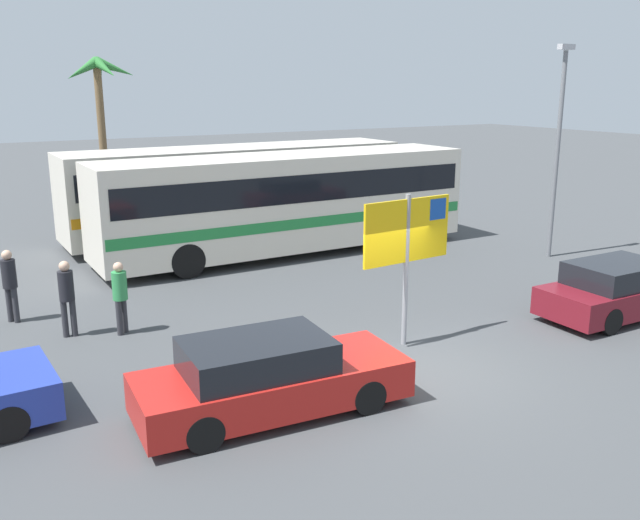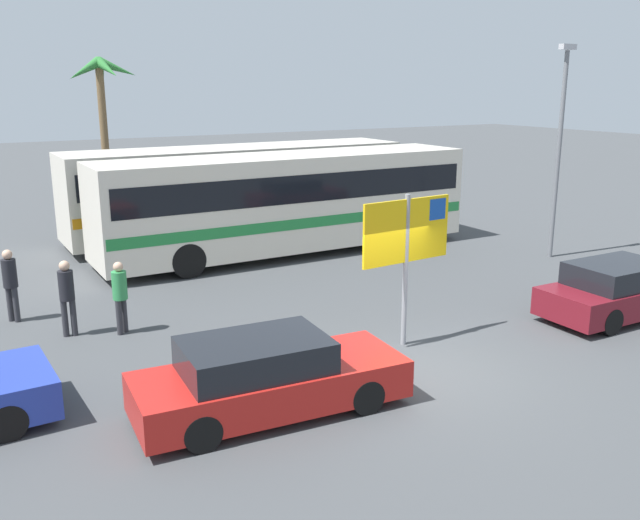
{
  "view_description": "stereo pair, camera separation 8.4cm",
  "coord_description": "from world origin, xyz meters",
  "px_view_note": "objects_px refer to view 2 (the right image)",
  "views": [
    {
      "loc": [
        -7.71,
        -9.57,
        5.35
      ],
      "look_at": [
        0.21,
        3.92,
        1.3
      ],
      "focal_mm": 38.43,
      "sensor_mm": 36.0,
      "label": 1
    },
    {
      "loc": [
        -7.64,
        -9.61,
        5.35
      ],
      "look_at": [
        0.21,
        3.92,
        1.3
      ],
      "focal_mm": 38.43,
      "sensor_mm": 36.0,
      "label": 2
    }
  ],
  "objects_px": {
    "pedestrian_near_sign": "(120,292)",
    "pedestrian_crossing_lot": "(10,280)",
    "bus_front_coach": "(287,199)",
    "bus_rear_coach": "(239,186)",
    "car_maroon": "(621,290)",
    "pedestrian_by_bus": "(67,292)",
    "car_red": "(267,377)",
    "ferry_sign": "(408,237)"
  },
  "relations": [
    {
      "from": "bus_rear_coach",
      "to": "car_maroon",
      "type": "xyz_separation_m",
      "value": [
        4.14,
        -12.78,
        -1.15
      ]
    },
    {
      "from": "bus_front_coach",
      "to": "car_maroon",
      "type": "height_order",
      "value": "bus_front_coach"
    },
    {
      "from": "pedestrian_crossing_lot",
      "to": "car_red",
      "type": "bearing_deg",
      "value": 72.94
    },
    {
      "from": "ferry_sign",
      "to": "pedestrian_by_bus",
      "type": "bearing_deg",
      "value": 142.45
    },
    {
      "from": "car_maroon",
      "to": "pedestrian_by_bus",
      "type": "bearing_deg",
      "value": 156.62
    },
    {
      "from": "car_red",
      "to": "pedestrian_crossing_lot",
      "type": "xyz_separation_m",
      "value": [
        -3.09,
        7.02,
        0.37
      ]
    },
    {
      "from": "car_maroon",
      "to": "car_red",
      "type": "bearing_deg",
      "value": -177.75
    },
    {
      "from": "bus_rear_coach",
      "to": "pedestrian_by_bus",
      "type": "height_order",
      "value": "bus_rear_coach"
    },
    {
      "from": "car_red",
      "to": "pedestrian_crossing_lot",
      "type": "relative_size",
      "value": 2.72
    },
    {
      "from": "pedestrian_by_bus",
      "to": "pedestrian_near_sign",
      "type": "bearing_deg",
      "value": 79.36
    },
    {
      "from": "bus_rear_coach",
      "to": "pedestrian_crossing_lot",
      "type": "xyz_separation_m",
      "value": [
        -8.31,
        -6.01,
        -0.78
      ]
    },
    {
      "from": "bus_rear_coach",
      "to": "ferry_sign",
      "type": "xyz_separation_m",
      "value": [
        -1.33,
        -11.67,
        0.54
      ]
    },
    {
      "from": "bus_rear_coach",
      "to": "car_maroon",
      "type": "distance_m",
      "value": 13.48
    },
    {
      "from": "car_maroon",
      "to": "pedestrian_crossing_lot",
      "type": "distance_m",
      "value": 14.18
    },
    {
      "from": "bus_front_coach",
      "to": "ferry_sign",
      "type": "xyz_separation_m",
      "value": [
        -1.54,
        -8.35,
        0.54
      ]
    },
    {
      "from": "bus_rear_coach",
      "to": "pedestrian_near_sign",
      "type": "xyz_separation_m",
      "value": [
        -6.34,
        -8.04,
        -0.83
      ]
    },
    {
      "from": "ferry_sign",
      "to": "bus_rear_coach",
      "type": "bearing_deg",
      "value": 79.71
    },
    {
      "from": "car_red",
      "to": "bus_front_coach",
      "type": "bearing_deg",
      "value": 65.16
    },
    {
      "from": "bus_front_coach",
      "to": "car_maroon",
      "type": "relative_size",
      "value": 2.85
    },
    {
      "from": "bus_rear_coach",
      "to": "car_maroon",
      "type": "bearing_deg",
      "value": -72.05
    },
    {
      "from": "car_maroon",
      "to": "pedestrian_by_bus",
      "type": "xyz_separation_m",
      "value": [
        -11.51,
        5.14,
        0.36
      ]
    },
    {
      "from": "pedestrian_by_bus",
      "to": "pedestrian_crossing_lot",
      "type": "relative_size",
      "value": 0.99
    },
    {
      "from": "car_red",
      "to": "pedestrian_by_bus",
      "type": "relative_size",
      "value": 2.74
    },
    {
      "from": "bus_front_coach",
      "to": "bus_rear_coach",
      "type": "distance_m",
      "value": 3.33
    },
    {
      "from": "bus_rear_coach",
      "to": "car_maroon",
      "type": "relative_size",
      "value": 2.85
    },
    {
      "from": "car_red",
      "to": "pedestrian_by_bus",
      "type": "height_order",
      "value": "pedestrian_by_bus"
    },
    {
      "from": "pedestrian_near_sign",
      "to": "pedestrian_by_bus",
      "type": "xyz_separation_m",
      "value": [
        -1.03,
        0.41,
        0.05
      ]
    },
    {
      "from": "pedestrian_near_sign",
      "to": "pedestrian_crossing_lot",
      "type": "xyz_separation_m",
      "value": [
        -1.97,
        2.03,
        0.05
      ]
    },
    {
      "from": "bus_front_coach",
      "to": "pedestrian_by_bus",
      "type": "relative_size",
      "value": 7.19
    },
    {
      "from": "bus_front_coach",
      "to": "pedestrian_near_sign",
      "type": "xyz_separation_m",
      "value": [
        -6.55,
        -4.72,
        -0.83
      ]
    },
    {
      "from": "car_maroon",
      "to": "pedestrian_near_sign",
      "type": "distance_m",
      "value": 11.5
    },
    {
      "from": "pedestrian_by_bus",
      "to": "ferry_sign",
      "type": "bearing_deg",
      "value": 67.17
    },
    {
      "from": "ferry_sign",
      "to": "pedestrian_by_bus",
      "type": "relative_size",
      "value": 1.89
    },
    {
      "from": "bus_front_coach",
      "to": "pedestrian_near_sign",
      "type": "height_order",
      "value": "bus_front_coach"
    },
    {
      "from": "bus_front_coach",
      "to": "ferry_sign",
      "type": "distance_m",
      "value": 8.51
    },
    {
      "from": "car_maroon",
      "to": "pedestrian_crossing_lot",
      "type": "bearing_deg",
      "value": 152.15
    },
    {
      "from": "ferry_sign",
      "to": "pedestrian_by_bus",
      "type": "height_order",
      "value": "ferry_sign"
    },
    {
      "from": "bus_front_coach",
      "to": "pedestrian_by_bus",
      "type": "xyz_separation_m",
      "value": [
        -7.58,
        -4.31,
        -0.79
      ]
    },
    {
      "from": "bus_rear_coach",
      "to": "pedestrian_near_sign",
      "type": "relative_size",
      "value": 7.49
    },
    {
      "from": "car_maroon",
      "to": "pedestrian_by_bus",
      "type": "relative_size",
      "value": 2.52
    },
    {
      "from": "bus_front_coach",
      "to": "ferry_sign",
      "type": "bearing_deg",
      "value": -100.48
    },
    {
      "from": "pedestrian_crossing_lot",
      "to": "pedestrian_by_bus",
      "type": "bearing_deg",
      "value": 79.19
    }
  ]
}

